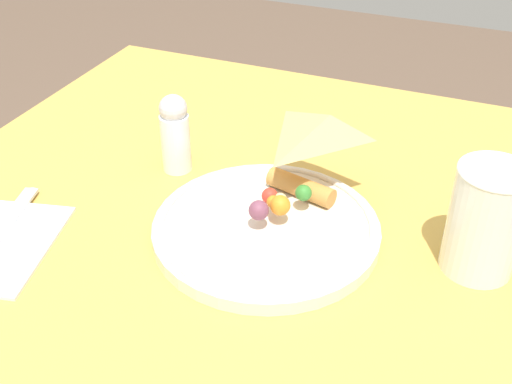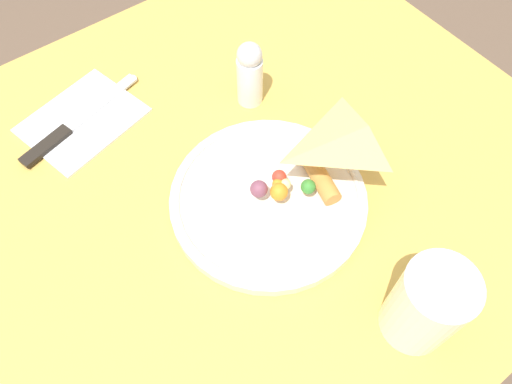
% 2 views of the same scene
% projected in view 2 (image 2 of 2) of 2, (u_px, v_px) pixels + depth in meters
% --- Properties ---
extents(ground_plane, '(6.00, 6.00, 0.00)m').
position_uv_depth(ground_plane, '(214.00, 348.00, 1.26)').
color(ground_plane, brown).
extents(dining_table, '(1.11, 0.79, 0.71)m').
position_uv_depth(dining_table, '(185.00, 245.00, 0.74)').
color(dining_table, gold).
rests_on(dining_table, ground_plane).
extents(plate_pizza, '(0.26, 0.26, 0.05)m').
position_uv_depth(plate_pizza, '(271.00, 197.00, 0.65)').
color(plate_pizza, silver).
rests_on(plate_pizza, dining_table).
extents(milk_glass, '(0.08, 0.08, 0.12)m').
position_uv_depth(milk_glass, '(426.00, 306.00, 0.53)').
color(milk_glass, white).
rests_on(milk_glass, dining_table).
extents(napkin_folded, '(0.19, 0.16, 0.00)m').
position_uv_depth(napkin_folded, '(82.00, 120.00, 0.74)').
color(napkin_folded, silver).
rests_on(napkin_folded, dining_table).
extents(butter_knife, '(0.21, 0.07, 0.01)m').
position_uv_depth(butter_knife, '(75.00, 123.00, 0.73)').
color(butter_knife, black).
rests_on(butter_knife, napkin_folded).
extents(salt_shaker, '(0.04, 0.04, 0.11)m').
position_uv_depth(salt_shaker, '(250.00, 73.00, 0.71)').
color(salt_shaker, white).
rests_on(salt_shaker, dining_table).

